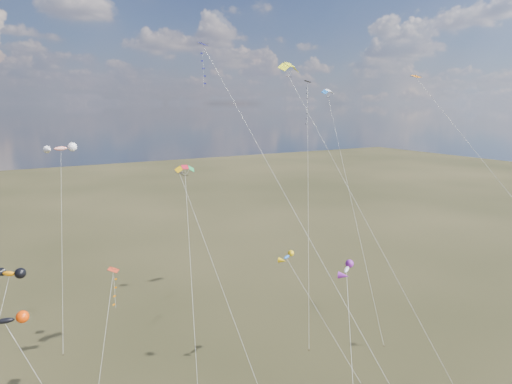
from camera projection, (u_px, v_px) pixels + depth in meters
diamond_black_high at (307, 114)px, 64.49m from camera, size 10.30×15.23×31.68m
diamond_navy_tall at (221, 94)px, 43.86m from camera, size 9.90×23.49×34.32m
diamond_black_mid at (201, 231)px, 49.91m from camera, size 2.53×16.47×20.85m
diamond_red_low at (114, 293)px, 44.33m from camera, size 4.57×6.49×12.77m
diamond_orange_center at (505, 188)px, 43.28m from camera, size 15.83×21.19×31.21m
parafoil_yellow at (290, 66)px, 48.08m from camera, size 10.55×18.57×33.13m
parafoil_blue_white at (329, 92)px, 66.88m from camera, size 6.61×19.38×30.88m
parafoil_tricolor at (185, 169)px, 48.21m from camera, size 4.82×12.10×22.33m
novelty_black_orange at (5, 321)px, 37.22m from camera, size 6.82×8.90×11.58m
novelty_orange_black at (9, 274)px, 39.60m from camera, size 6.44×10.43×14.46m
novelty_white_purple at (347, 271)px, 37.42m from camera, size 8.12×11.37×15.42m
novelty_redwhite_stripe at (61, 149)px, 60.18m from camera, size 4.84×13.48×23.29m
novelty_blue_yellow at (287, 258)px, 50.21m from camera, size 4.95×9.66×12.25m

